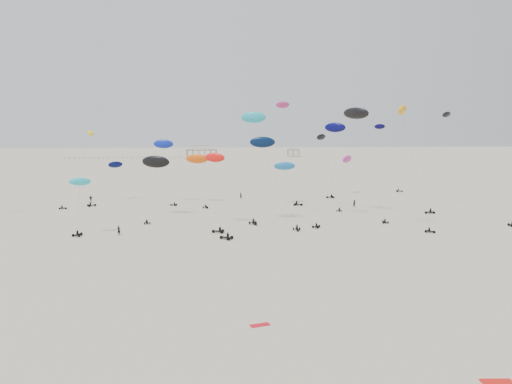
{
  "coord_description": "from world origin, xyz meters",
  "views": [
    {
      "loc": [
        -9.19,
        1.72,
        17.09
      ],
      "look_at": [
        0.0,
        88.0,
        7.0
      ],
      "focal_mm": 35.0,
      "sensor_mm": 36.0,
      "label": 1
    }
  ],
  "objects": [
    {
      "name": "ground_plane",
      "position": [
        0.0,
        200.0,
        0.0
      ],
      "size": [
        900.0,
        900.0,
        0.0
      ],
      "primitive_type": "plane",
      "color": "beige"
    },
    {
      "name": "pavilion_main",
      "position": [
        -10.0,
        350.0,
        4.22
      ],
      "size": [
        21.0,
        13.0,
        9.8
      ],
      "color": "brown",
      "rests_on": "ground"
    },
    {
      "name": "pavilion_small",
      "position": [
        60.0,
        380.0,
        3.49
      ],
      "size": [
        9.0,
        7.0,
        8.0
      ],
      "color": "brown",
      "rests_on": "ground"
    },
    {
      "name": "pier_fence",
      "position": [
        -62.0,
        350.0,
        0.77
      ],
      "size": [
        80.2,
        0.2,
        1.5
      ],
      "color": "black",
      "rests_on": "ground"
    },
    {
      "name": "rig_0",
      "position": [
        3.17,
        94.55,
        12.53
      ],
      "size": [
        8.43,
        10.74,
        17.62
      ],
      "rotation": [
        0.0,
        0.0,
        3.15
      ],
      "color": "black",
      "rests_on": "ground"
    },
    {
      "name": "rig_1",
      "position": [
        -29.99,
        87.47,
        5.85
      ],
      "size": [
        3.67,
        3.15,
        10.05
      ],
      "rotation": [
        0.0,
        0.0,
        5.9
      ],
      "color": "black",
      "rests_on": "ground"
    },
    {
      "name": "rig_2",
      "position": [
        -6.87,
        92.11,
        8.57
      ],
      "size": [
        4.25,
        10.01,
        14.12
      ],
      "rotation": [
        0.0,
        0.0,
        1.37
      ],
      "color": "black",
      "rests_on": "ground"
    },
    {
      "name": "rig_3",
      "position": [
        3.54,
        98.5,
        11.44
      ],
      "size": [
        9.48,
        10.9,
        24.25
      ],
      "rotation": [
        0.0,
        0.0,
        3.43
      ],
      "color": "black",
      "rests_on": "ground"
    },
    {
      "name": "rig_4",
      "position": [
        26.55,
        85.96,
        16.85
      ],
      "size": [
        7.31,
        6.41,
        22.32
      ],
      "rotation": [
        0.0,
        0.0,
        3.72
      ],
      "color": "black",
      "rests_on": "ground"
    },
    {
      "name": "rig_5",
      "position": [
        -33.18,
        130.53,
        6.3
      ],
      "size": [
        7.09,
        14.98,
        14.99
      ],
      "rotation": [
        0.0,
        0.0,
        5.21
      ],
      "color": "black",
      "rests_on": "ground"
    },
    {
      "name": "rig_6",
      "position": [
        -10.44,
        125.23,
        10.11
      ],
      "size": [
        6.06,
        12.22,
        13.86
      ],
      "rotation": [
        0.0,
        0.0,
        3.61
      ],
      "color": "black",
      "rests_on": "ground"
    },
    {
      "name": "rig_8",
      "position": [
        -18.99,
        105.62,
        10.56
      ],
      "size": [
        6.44,
        11.87,
        14.01
      ],
      "rotation": [
        0.0,
        0.0,
        0.27
      ],
      "color": "black",
      "rests_on": "ground"
    },
    {
      "name": "rig_9",
      "position": [
        -18.53,
        125.91,
        13.05
      ],
      "size": [
        6.13,
        7.08,
        15.89
      ],
      "rotation": [
        0.0,
        0.0,
        1.24
      ],
      "color": "black",
      "rests_on": "ground"
    },
    {
      "name": "rig_10",
      "position": [
        30.11,
        137.95,
        8.13
      ],
      "size": [
        10.22,
        11.4,
        13.41
      ],
      "rotation": [
        0.0,
        0.0,
        1.61
      ],
      "color": "black",
      "rests_on": "ground"
    },
    {
      "name": "rig_11",
      "position": [
        46.15,
        148.4,
        13.09
      ],
      "size": [
        6.85,
        9.16,
        20.52
      ],
      "rotation": [
        0.0,
        0.0,
        4.51
      ],
      "color": "black",
      "rests_on": "ground"
    },
    {
      "name": "rig_12",
      "position": [
        43.33,
        108.2,
        12.2
      ],
      "size": [
        10.1,
        10.91,
        22.99
      ],
      "rotation": [
        0.0,
        0.0,
        1.77
      ],
      "color": "black",
      "rests_on": "ground"
    },
    {
      "name": "rig_14",
      "position": [
        11.14,
        121.11,
        7.6
      ],
      "size": [
        6.71,
        5.58,
        10.68
      ],
      "rotation": [
        0.0,
        0.0,
        4.36
      ],
      "color": "black",
      "rests_on": "ground"
    },
    {
      "name": "rig_15",
      "position": [
        22.91,
        103.24,
        19.86
      ],
      "size": [
        6.45,
        14.77,
        23.74
      ],
      "rotation": [
        0.0,
        0.0,
        0.09
      ],
      "color": "black",
      "rests_on": "ground"
    },
    {
      "name": "rig_16",
      "position": [
        16.15,
        98.33,
        14.87
      ],
      "size": [
        9.2,
        13.45,
        20.79
      ],
      "rotation": [
        0.0,
        0.0,
        5.49
      ],
      "color": "black",
      "rests_on": "ground"
    },
    {
      "name": "rig_17",
      "position": [
        -1.12,
        92.38,
        15.31
      ],
      "size": [
        9.68,
        16.97,
        24.24
      ],
      "rotation": [
        0.0,
        0.0,
        1.06
      ],
      "color": "black",
      "rests_on": "ground"
    },
    {
      "name": "rig_18",
      "position": [
        18.78,
        112.5,
        11.35
      ],
      "size": [
        5.68,
        8.27,
        17.3
      ],
      "rotation": [
        0.0,
        0.0,
        5.91
      ],
      "color": "black",
      "rests_on": "ground"
    },
    {
      "name": "rig_19",
      "position": [
        -38.19,
        125.44,
        11.69
      ],
      "size": [
        6.97,
        12.49,
        19.57
      ],
      "rotation": [
        0.0,
        0.0,
        4.48
      ],
      "color": "black",
      "rests_on": "ground"
    },
    {
      "name": "spectator_0",
      "position": [
        -23.58,
        87.14,
        0.0
      ],
      "size": [
        0.81,
        0.67,
        1.9
      ],
      "primitive_type": "imported",
      "rotation": [
        0.0,
        0.0,
        2.81
      ],
      "color": "black",
      "rests_on": "ground"
    },
    {
      "name": "spectator_1",
      "position": [
        26.27,
        114.99,
        0.0
      ],
      "size": [
        1.04,
        0.69,
        2.0
      ],
      "primitive_type": "imported",
      "rotation": [
        0.0,
        0.0,
        6.42
      ],
      "color": "black",
      "rests_on": "ground"
    },
    {
      "name": "spectator_2",
      "position": [
        -37.39,
        129.76,
        0.0
      ],
      "size": [
        1.33,
        0.86,
        2.1
      ],
      "primitive_type": "imported",
      "rotation": [
        0.0,
        0.0,
        6.44
      ],
      "color": "black",
      "rests_on": "ground"
    },
    {
      "name": "spectator_3",
      "position": [
        0.68,
        132.37,
        0.0
      ],
      "size": [
        0.87,
        0.86,
        2.0
      ],
      "primitive_type": "imported",
      "rotation": [
        0.0,
        0.0,
        2.38
      ],
      "color": "black",
      "rests_on": "ground"
    },
    {
      "name": "grounded_kite_a",
      "position": [
        10.87,
        32.47,
        0.0
      ],
      "size": [
        2.28,
        1.11,
        0.08
      ],
      "primitive_type": "cube",
      "rotation": [
        0.0,
        0.0,
        -0.1
      ],
      "color": "red",
      "rests_on": "ground"
    },
    {
      "name": "grounded_kite_b",
      "position": [
        -4.28,
        44.53,
        0.0
      ],
      "size": [
        1.92,
        1.17,
        0.07
      ],
      "primitive_type": "cube",
      "rotation": [
        0.0,
        0.0,
        0.28
      ],
      "color": "red",
      "rests_on": "ground"
    }
  ]
}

